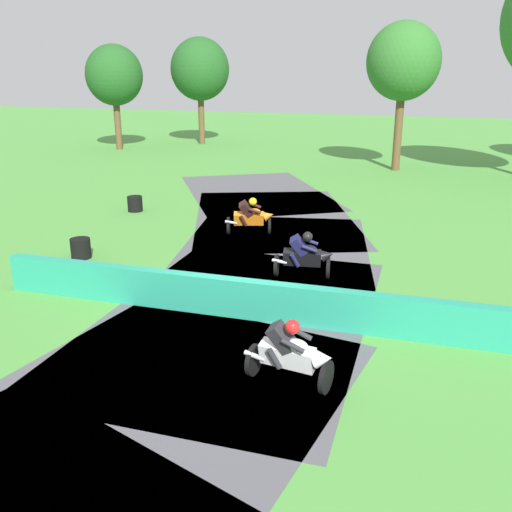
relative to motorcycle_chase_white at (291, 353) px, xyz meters
name	(u,v)px	position (x,y,z in m)	size (l,w,h in m)	color
ground_plane	(237,316)	(-1.96, 2.52, -0.65)	(120.00, 120.00, 0.00)	#4C933D
track_asphalt	(173,308)	(-3.57, 2.47, -0.64)	(12.04, 37.14, 0.01)	#515156
safety_barrier	(510,330)	(3.77, 2.67, -0.20)	(0.30, 23.42, 0.90)	#239375
motorcycle_chase_white	(291,353)	(0.00, 0.00, 0.00)	(1.70, 0.92, 1.43)	black
motorcycle_trailing_black	(305,256)	(-1.09, 5.41, -0.01)	(1.70, 0.98, 1.43)	black
motorcycle_fourth_orange	(251,217)	(-3.82, 8.91, -0.02)	(1.74, 1.19, 1.42)	black
tire_stack_mid_b	(81,248)	(-7.82, 4.96, -0.35)	(0.59, 0.59, 0.60)	black
tire_stack_far	(135,204)	(-9.27, 10.63, -0.35)	(0.58, 0.58, 0.60)	black
tree_far_left	(200,70)	(-15.32, 30.97, 4.66)	(4.23, 4.23, 7.56)	brown
tree_mid_rise	(403,62)	(-0.42, 23.72, 5.05)	(3.87, 3.87, 7.78)	brown
tree_behind_barrier	(114,76)	(-19.57, 26.31, 4.27)	(3.82, 3.82, 6.96)	brown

